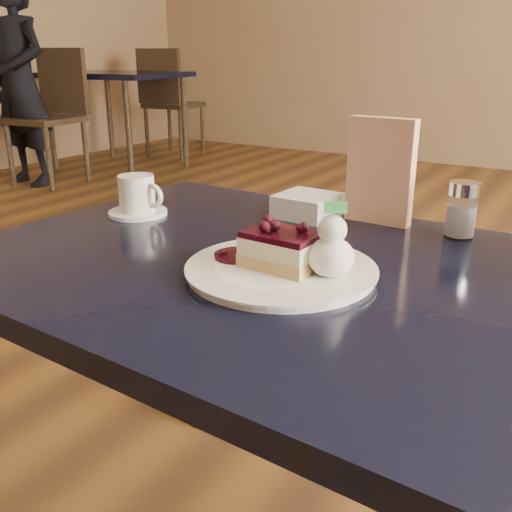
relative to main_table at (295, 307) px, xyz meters
The scene contains 11 objects.
main_table is the anchor object (origin of this frame).
dessert_plate 0.09m from the main_table, 92.78° to the right, with size 0.28×0.28×0.01m, color white.
cheesecake_slice 0.12m from the main_table, 92.78° to the right, with size 0.11×0.08×0.05m.
whipped_cream 0.14m from the main_table, 27.97° to the right, with size 0.07×0.07×0.06m.
berry_sauce 0.13m from the main_table, 149.88° to the right, with size 0.07×0.07×0.01m, color black.
coffee_set 0.43m from the main_table, 167.77° to the left, with size 0.13×0.12×0.08m.
menu_card 0.34m from the main_table, 86.09° to the left, with size 0.13×0.03×0.20m, color #FEE5BA.
sugar_shaker 0.35m from the main_table, 57.64° to the left, with size 0.05×0.05×0.10m.
napkin_stack 0.30m from the main_table, 113.97° to the left, with size 0.11×0.11×0.05m, color white.
bg_table_far_left 4.53m from the main_table, 138.48° to the left, with size 1.19×2.01×1.34m.
patron 4.10m from the main_table, 148.71° to the left, with size 0.57×0.37×1.55m, color black.
Camera 1 is at (0.61, -0.46, 0.99)m, focal length 40.00 mm.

